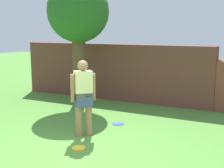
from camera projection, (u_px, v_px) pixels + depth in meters
ground_plane at (73, 159)px, 5.32m from camera, size 40.00×40.00×0.00m
brick_wall at (113, 72)px, 9.89m from camera, size 6.47×0.50×1.79m
tree at (78, 14)px, 8.79m from camera, size 1.81×1.81×3.68m
person at (83, 95)px, 6.34m from camera, size 0.41×0.42×1.62m
frisbee_blue at (118, 123)px, 7.31m from camera, size 0.27×0.27×0.02m
frisbee_yellow at (79, 148)px, 5.79m from camera, size 0.27×0.27×0.02m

